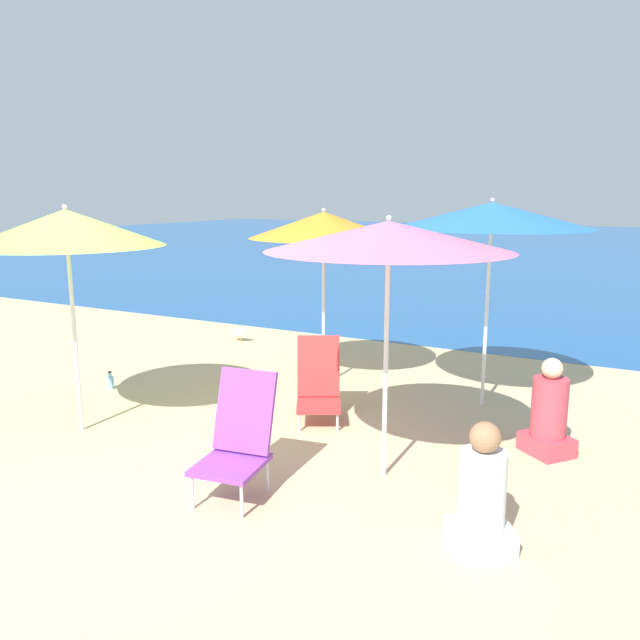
# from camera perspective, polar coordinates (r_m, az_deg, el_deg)

# --- Properties ---
(ground_plane) EXTENTS (60.00, 60.00, 0.00)m
(ground_plane) POSITION_cam_1_polar(r_m,az_deg,el_deg) (5.79, -18.81, -11.32)
(ground_plane) COLOR #C6B284
(sea_water) EXTENTS (60.00, 40.00, 0.01)m
(sea_water) POSITION_cam_1_polar(r_m,az_deg,el_deg) (28.90, 20.02, 6.37)
(sea_water) COLOR #1E5699
(sea_water) RESTS_ON ground
(beach_umbrella_pink) EXTENTS (1.84, 1.84, 2.03)m
(beach_umbrella_pink) POSITION_cam_1_polar(r_m,az_deg,el_deg) (4.62, 6.29, 7.60)
(beach_umbrella_pink) COLOR white
(beach_umbrella_pink) RESTS_ON ground
(beach_umbrella_orange) EXTENTS (1.67, 1.67, 2.03)m
(beach_umbrella_orange) POSITION_cam_1_polar(r_m,az_deg,el_deg) (6.97, 0.34, 8.66)
(beach_umbrella_orange) COLOR white
(beach_umbrella_orange) RESTS_ON ground
(beach_umbrella_blue) EXTENTS (1.98, 1.98, 2.14)m
(beach_umbrella_blue) POSITION_cam_1_polar(r_m,az_deg,el_deg) (6.49, 15.44, 9.19)
(beach_umbrella_blue) COLOR white
(beach_umbrella_blue) RESTS_ON ground
(beach_umbrella_lime) EXTENTS (1.72, 1.72, 2.09)m
(beach_umbrella_lime) POSITION_cam_1_polar(r_m,az_deg,el_deg) (6.00, -22.19, 7.79)
(beach_umbrella_lime) COLOR white
(beach_umbrella_lime) RESTS_ON ground
(beach_chair_red) EXTENTS (0.63, 0.69, 0.81)m
(beach_chair_red) POSITION_cam_1_polar(r_m,az_deg,el_deg) (6.13, -0.14, -5.81)
(beach_chair_red) COLOR silver
(beach_chair_red) RESTS_ON ground
(beach_chair_purple) EXTENTS (0.54, 0.67, 0.89)m
(beach_chair_purple) POSITION_cam_1_polar(r_m,az_deg,el_deg) (4.69, -7.48, -10.46)
(beach_chair_purple) COLOR silver
(beach_chair_purple) RESTS_ON ground
(person_seated_near) EXTENTS (0.50, 0.50, 0.84)m
(person_seated_near) POSITION_cam_1_polar(r_m,az_deg,el_deg) (5.68, 20.19, -8.17)
(person_seated_near) COLOR #BF3F4C
(person_seated_near) RESTS_ON ground
(person_seated_far) EXTENTS (0.49, 0.48, 0.83)m
(person_seated_far) POSITION_cam_1_polar(r_m,az_deg,el_deg) (4.11, 14.58, -15.43)
(person_seated_far) COLOR silver
(person_seated_far) RESTS_ON ground
(water_bottle) EXTENTS (0.08, 0.08, 0.21)m
(water_bottle) POSITION_cam_1_polar(r_m,az_deg,el_deg) (7.52, -18.62, -5.41)
(water_bottle) COLOR #8CCCEA
(water_bottle) RESTS_ON ground
(seagull) EXTENTS (0.27, 0.11, 0.23)m
(seagull) POSITION_cam_1_polar(r_m,az_deg,el_deg) (9.47, -7.40, -1.14)
(seagull) COLOR gold
(seagull) RESTS_ON ground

